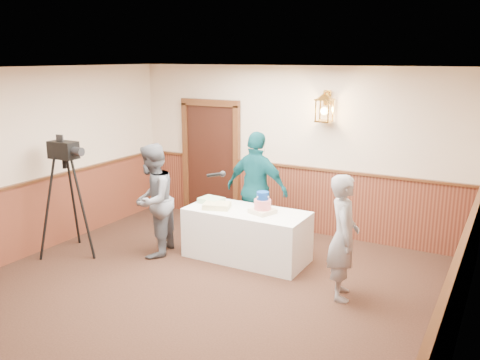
{
  "coord_description": "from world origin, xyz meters",
  "views": [
    {
      "loc": [
        3.32,
        -4.36,
        2.94
      ],
      "look_at": [
        -0.03,
        1.7,
        1.25
      ],
      "focal_mm": 38.0,
      "sensor_mm": 36.0,
      "label": 1
    }
  ],
  "objects_px": {
    "baker": "(343,237)",
    "tv_camera_rig": "(68,205)",
    "sheet_cake_yellow": "(217,206)",
    "assistant_p": "(257,190)",
    "sheet_cake_green": "(211,200)",
    "tiered_cake": "(263,205)",
    "interviewer": "(153,200)",
    "display_table": "(247,235)"
  },
  "relations": [
    {
      "from": "baker",
      "to": "assistant_p",
      "type": "distance_m",
      "value": 2.08
    },
    {
      "from": "assistant_p",
      "to": "tv_camera_rig",
      "type": "xyz_separation_m",
      "value": [
        -2.3,
        -1.71,
        -0.13
      ]
    },
    {
      "from": "sheet_cake_green",
      "to": "tv_camera_rig",
      "type": "bearing_deg",
      "value": -145.82
    },
    {
      "from": "baker",
      "to": "tv_camera_rig",
      "type": "relative_size",
      "value": 0.91
    },
    {
      "from": "sheet_cake_green",
      "to": "baker",
      "type": "relative_size",
      "value": 0.22
    },
    {
      "from": "sheet_cake_yellow",
      "to": "assistant_p",
      "type": "distance_m",
      "value": 0.78
    },
    {
      "from": "tiered_cake",
      "to": "sheet_cake_green",
      "type": "xyz_separation_m",
      "value": [
        -0.92,
        0.1,
        -0.08
      ]
    },
    {
      "from": "interviewer",
      "to": "tv_camera_rig",
      "type": "relative_size",
      "value": 0.98
    },
    {
      "from": "baker",
      "to": "assistant_p",
      "type": "xyz_separation_m",
      "value": [
        -1.75,
        1.11,
        0.12
      ]
    },
    {
      "from": "baker",
      "to": "tiered_cake",
      "type": "bearing_deg",
      "value": 48.02
    },
    {
      "from": "sheet_cake_yellow",
      "to": "interviewer",
      "type": "height_order",
      "value": "interviewer"
    },
    {
      "from": "assistant_p",
      "to": "baker",
      "type": "bearing_deg",
      "value": 151.99
    },
    {
      "from": "display_table",
      "to": "sheet_cake_green",
      "type": "distance_m",
      "value": 0.78
    },
    {
      "from": "tv_camera_rig",
      "to": "sheet_cake_green",
      "type": "bearing_deg",
      "value": 32.64
    },
    {
      "from": "sheet_cake_green",
      "to": "assistant_p",
      "type": "xyz_separation_m",
      "value": [
        0.53,
        0.51,
        0.12
      ]
    },
    {
      "from": "tiered_cake",
      "to": "sheet_cake_yellow",
      "type": "xyz_separation_m",
      "value": [
        -0.7,
        -0.11,
        -0.08
      ]
    },
    {
      "from": "interviewer",
      "to": "assistant_p",
      "type": "bearing_deg",
      "value": 117.72
    },
    {
      "from": "assistant_p",
      "to": "sheet_cake_green",
      "type": "bearing_deg",
      "value": 48.09
    },
    {
      "from": "sheet_cake_yellow",
      "to": "baker",
      "type": "bearing_deg",
      "value": -10.86
    },
    {
      "from": "baker",
      "to": "assistant_p",
      "type": "bearing_deg",
      "value": 36.22
    },
    {
      "from": "display_table",
      "to": "tv_camera_rig",
      "type": "relative_size",
      "value": 1.04
    },
    {
      "from": "display_table",
      "to": "sheet_cake_yellow",
      "type": "relative_size",
      "value": 4.68
    },
    {
      "from": "sheet_cake_green",
      "to": "interviewer",
      "type": "bearing_deg",
      "value": -136.25
    },
    {
      "from": "sheet_cake_yellow",
      "to": "sheet_cake_green",
      "type": "height_order",
      "value": "sheet_cake_green"
    },
    {
      "from": "sheet_cake_yellow",
      "to": "assistant_p",
      "type": "xyz_separation_m",
      "value": [
        0.3,
        0.71,
        0.12
      ]
    },
    {
      "from": "tiered_cake",
      "to": "interviewer",
      "type": "distance_m",
      "value": 1.65
    },
    {
      "from": "sheet_cake_yellow",
      "to": "baker",
      "type": "distance_m",
      "value": 2.09
    },
    {
      "from": "display_table",
      "to": "interviewer",
      "type": "xyz_separation_m",
      "value": [
        -1.3,
        -0.53,
        0.48
      ]
    },
    {
      "from": "assistant_p",
      "to": "interviewer",
      "type": "bearing_deg",
      "value": 48.03
    },
    {
      "from": "baker",
      "to": "tv_camera_rig",
      "type": "bearing_deg",
      "value": 76.99
    },
    {
      "from": "baker",
      "to": "sheet_cake_yellow",
      "type": "bearing_deg",
      "value": 57.6
    },
    {
      "from": "sheet_cake_yellow",
      "to": "tiered_cake",
      "type": "bearing_deg",
      "value": 8.96
    },
    {
      "from": "tiered_cake",
      "to": "assistant_p",
      "type": "height_order",
      "value": "assistant_p"
    },
    {
      "from": "tiered_cake",
      "to": "baker",
      "type": "distance_m",
      "value": 1.45
    },
    {
      "from": "sheet_cake_yellow",
      "to": "tv_camera_rig",
      "type": "relative_size",
      "value": 0.22
    },
    {
      "from": "display_table",
      "to": "sheet_cake_yellow",
      "type": "xyz_separation_m",
      "value": [
        -0.44,
        -0.12,
        0.41
      ]
    },
    {
      "from": "baker",
      "to": "tv_camera_rig",
      "type": "height_order",
      "value": "tv_camera_rig"
    },
    {
      "from": "tiered_cake",
      "to": "baker",
      "type": "height_order",
      "value": "baker"
    },
    {
      "from": "sheet_cake_green",
      "to": "interviewer",
      "type": "distance_m",
      "value": 0.89
    },
    {
      "from": "interviewer",
      "to": "tv_camera_rig",
      "type": "height_order",
      "value": "tv_camera_rig"
    },
    {
      "from": "interviewer",
      "to": "assistant_p",
      "type": "relative_size",
      "value": 0.93
    },
    {
      "from": "sheet_cake_yellow",
      "to": "tv_camera_rig",
      "type": "height_order",
      "value": "tv_camera_rig"
    }
  ]
}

